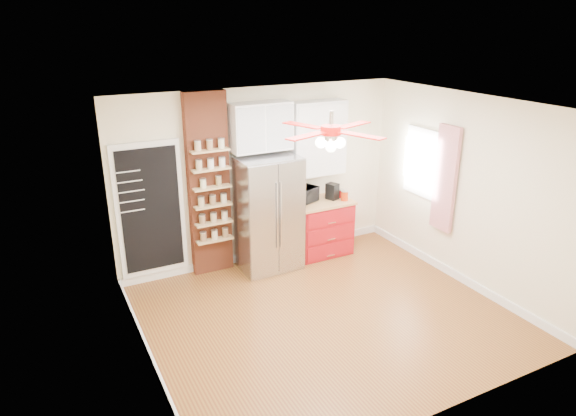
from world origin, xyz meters
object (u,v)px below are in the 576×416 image
red_cabinet (321,227)px  canister_left (345,196)px  fridge (268,213)px  ceiling_fan (331,131)px  toaster_oven (304,195)px  pantry_jar_oats (203,184)px  coffee_maker (332,191)px

red_cabinet → canister_left: canister_left is taller
fridge → ceiling_fan: 2.25m
red_cabinet → toaster_oven: size_ratio=2.20×
toaster_oven → pantry_jar_oats: pantry_jar_oats is taller
coffee_maker → toaster_oven: bearing=148.4°
red_cabinet → canister_left: (0.33, -0.15, 0.52)m
fridge → ceiling_fan: bearing=-88.2°
red_cabinet → ceiling_fan: (-0.92, -1.68, 1.97)m
coffee_maker → canister_left: bearing=-68.2°
coffee_maker → pantry_jar_oats: size_ratio=2.09×
red_cabinet → toaster_oven: bearing=162.6°
canister_left → coffee_maker: bearing=133.1°
ceiling_fan → toaster_oven: (0.64, 1.77, -1.41)m
fridge → canister_left: (1.30, -0.10, 0.10)m
toaster_oven → canister_left: size_ratio=2.85×
pantry_jar_oats → fridge: bearing=-9.2°
red_cabinet → pantry_jar_oats: size_ratio=7.61×
toaster_oven → red_cabinet: bearing=-39.5°
fridge → red_cabinet: fridge is taller
toaster_oven → ceiling_fan: bearing=-132.1°
ceiling_fan → pantry_jar_oats: (-0.98, 1.78, -0.99)m
fridge → toaster_oven: fridge is taller
pantry_jar_oats → coffee_maker: bearing=-2.7°
toaster_oven → coffee_maker: coffee_maker is taller
red_cabinet → pantry_jar_oats: (-1.90, 0.10, 0.98)m
coffee_maker → canister_left: size_ratio=1.72×
coffee_maker → pantry_jar_oats: bearing=156.0°
fridge → coffee_maker: bearing=2.5°
toaster_oven → coffee_maker: size_ratio=1.65×
red_cabinet → coffee_maker: coffee_maker is taller
red_cabinet → ceiling_fan: ceiling_fan is taller
ceiling_fan → pantry_jar_oats: size_ratio=11.33×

